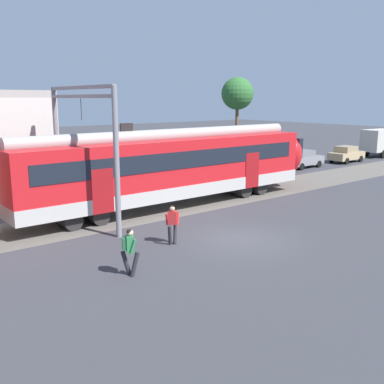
# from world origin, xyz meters

# --- Properties ---
(ground_plane) EXTENTS (160.00, 160.00, 0.00)m
(ground_plane) POSITION_xyz_m (0.00, 0.00, 0.00)
(ground_plane) COLOR #38383D
(pedestrian_green) EXTENTS (0.58, 0.65, 1.67)m
(pedestrian_green) POSITION_xyz_m (-5.77, -0.63, 0.99)
(pedestrian_green) COLOR #28282D
(pedestrian_green) RESTS_ON ground
(pedestrian_red) EXTENTS (0.68, 0.50, 1.67)m
(pedestrian_red) POSITION_xyz_m (-2.61, 1.21, 0.99)
(pedestrian_red) COLOR #28282D
(pedestrian_red) RESTS_ON ground
(parked_car_red) EXTENTS (4.02, 1.79, 1.54)m
(parked_car_red) POSITION_xyz_m (14.10, 10.67, 0.78)
(parked_car_red) COLOR #B22323
(parked_car_red) RESTS_ON ground
(parked_car_grey) EXTENTS (4.03, 1.82, 1.54)m
(parked_car_grey) POSITION_xyz_m (18.72, 11.04, 0.78)
(parked_car_grey) COLOR gray
(parked_car_grey) RESTS_ON ground
(parked_car_tan) EXTENTS (4.06, 1.87, 1.54)m
(parked_car_tan) POSITION_xyz_m (24.74, 10.63, 0.78)
(parked_car_tan) COLOR tan
(parked_car_tan) RESTS_ON ground
(box_truck) EXTENTS (5.33, 2.28, 2.82)m
(box_truck) POSITION_xyz_m (31.55, 10.82, 1.57)
(box_truck) COLOR beige
(box_truck) RESTS_ON ground
(catenary_gantry) EXTENTS (0.24, 6.64, 6.53)m
(catenary_gantry) POSITION_xyz_m (-3.86, 6.68, 4.31)
(catenary_gantry) COLOR gray
(catenary_gantry) RESTS_ON ground
(street_tree_right) EXTENTS (3.15, 3.15, 8.00)m
(street_tree_right) POSITION_xyz_m (18.43, 19.06, 6.36)
(street_tree_right) COLOR brown
(street_tree_right) RESTS_ON ground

